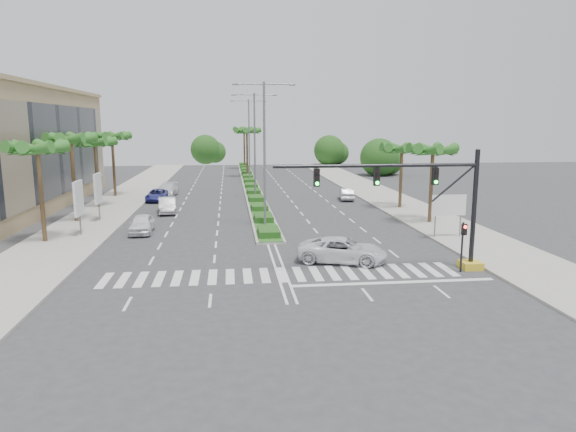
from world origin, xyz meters
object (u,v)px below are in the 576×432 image
Objects in this scene: car_parked_b at (167,205)px; car_right at (346,194)px; car_parked_d at (167,190)px; car_parked_c at (157,195)px; car_parked_a at (142,224)px; car_crossing at (342,250)px.

car_right is (19.41, 6.53, -0.07)m from car_parked_b.
car_parked_d reaches higher than car_parked_b.
car_parked_b is 0.97× the size of car_parked_c.
car_parked_d reaches higher than car_parked_c.
car_parked_a is 17.40m from car_parked_c.
car_parked_b is 0.88× the size of car_parked_d.
car_parked_d is at bearing 79.53° from car_parked_c.
car_parked_a is 0.83× the size of car_parked_d.
car_parked_b is (0.96, 9.27, 0.02)m from car_parked_a.
car_right is at bearing 5.10° from car_crossing.
car_crossing is at bearing -38.65° from car_parked_a.
car_crossing is (13.14, -19.69, 0.02)m from car_parked_b.
car_parked_a is at bearing 72.08° from car_crossing.
car_parked_b is 1.10× the size of car_right.
car_parked_b is 0.82× the size of car_crossing.
car_parked_a is 0.92× the size of car_parked_c.
car_parked_c is 3.72m from car_parked_d.
car_right is at bearing 12.00° from car_parked_b.
car_parked_a is at bearing -86.37° from car_parked_c.
car_parked_c is 21.53m from car_right.
car_crossing reaches higher than car_parked_d.
car_parked_c is at bearing 47.24° from car_crossing.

